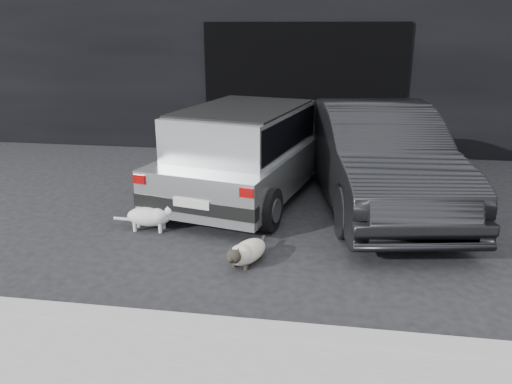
# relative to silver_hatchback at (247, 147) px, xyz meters

# --- Properties ---
(ground) EXTENTS (80.00, 80.00, 0.00)m
(ground) POSITION_rel_silver_hatchback_xyz_m (-0.34, -1.17, -0.76)
(ground) COLOR black
(ground) RESTS_ON ground
(building_facade) EXTENTS (34.00, 4.00, 5.00)m
(building_facade) POSITION_rel_silver_hatchback_xyz_m (0.66, 4.83, 1.74)
(building_facade) COLOR black
(building_facade) RESTS_ON ground
(garage_opening) EXTENTS (4.00, 0.10, 2.60)m
(garage_opening) POSITION_rel_silver_hatchback_xyz_m (0.66, 2.82, 0.54)
(garage_opening) COLOR black
(garage_opening) RESTS_ON ground
(curb) EXTENTS (18.00, 0.25, 0.12)m
(curb) POSITION_rel_silver_hatchback_xyz_m (0.66, -3.77, -0.70)
(curb) COLOR gray
(curb) RESTS_ON ground
(silver_hatchback) EXTENTS (2.50, 4.05, 1.39)m
(silver_hatchback) POSITION_rel_silver_hatchback_xyz_m (0.00, 0.00, 0.00)
(silver_hatchback) COLOR #BBBEC0
(silver_hatchback) RESTS_ON ground
(second_car) EXTENTS (2.30, 4.64, 1.46)m
(second_car) POSITION_rel_silver_hatchback_xyz_m (1.94, -0.10, -0.03)
(second_car) COLOR black
(second_car) RESTS_ON ground
(cat_siamese) EXTENTS (0.49, 0.85, 0.31)m
(cat_siamese) POSITION_rel_silver_hatchback_xyz_m (0.40, -2.39, -0.62)
(cat_siamese) COLOR beige
(cat_siamese) RESTS_ON ground
(cat_white) EXTENTS (0.86, 0.29, 0.40)m
(cat_white) POSITION_rel_silver_hatchback_xyz_m (-0.97, -1.61, -0.56)
(cat_white) COLOR silver
(cat_white) RESTS_ON ground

